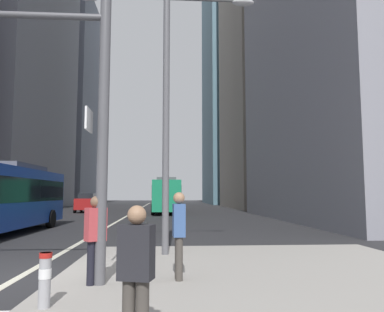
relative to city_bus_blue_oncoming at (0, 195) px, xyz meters
name	(u,v)px	position (x,y,z in m)	size (l,w,h in m)	color
ground_plane	(121,219)	(4.36, 10.82, -1.84)	(160.00, 160.00, 0.00)	#28282B
median_island	(270,282)	(9.86, -10.18, -1.76)	(9.00, 10.00, 0.15)	gray
lane_centre_line	(133,213)	(4.36, 20.82, -1.83)	(0.20, 80.00, 0.01)	beige
office_tower_left_mid	(16,33)	(-11.64, 29.92, 20.54)	(10.06, 24.71, 44.76)	gray
office_tower_left_far	(66,100)	(-11.64, 54.83, 17.95)	(10.03, 17.42, 39.58)	slate
office_tower_right_mid	(265,28)	(21.36, 32.12, 23.21)	(10.39, 18.74, 50.10)	gray
office_tower_right_far	(235,77)	(21.36, 54.85, 23.25)	(11.58, 19.42, 50.18)	slate
city_bus_blue_oncoming	(0,195)	(0.00, 0.00, 0.00)	(2.79, 12.10, 3.40)	#14389E
city_bus_red_receding	(166,194)	(7.66, 19.56, 0.00)	(2.81, 10.88, 3.40)	#198456
car_oncoming_mid	(87,203)	(-0.45, 21.93, -0.85)	(2.12, 4.63, 1.94)	maroon
car_receding_near	(165,200)	(7.58, 34.54, -0.85)	(2.12, 4.47, 1.94)	#B2A899
street_lamp_post	(166,82)	(7.67, -6.91, 3.45)	(5.50, 0.32, 8.00)	#56565B
bollard_left	(45,277)	(5.82, -11.98, -1.22)	(0.20, 0.20, 0.84)	#99999E
pedestrian_railing	(142,240)	(7.16, -9.54, -0.96)	(0.06, 4.21, 0.98)	black
pedestrian_waiting	(136,270)	(7.36, -13.75, -0.79)	(0.43, 0.33, 1.62)	#423D38
pedestrian_walking	(95,235)	(6.31, -10.50, -0.74)	(0.45, 0.41, 1.71)	black
pedestrian_far	(179,230)	(7.96, -10.20, -0.69)	(0.26, 0.40, 1.79)	#423D38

